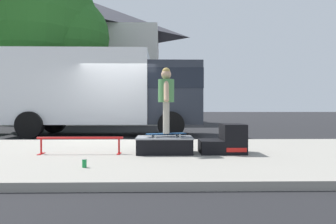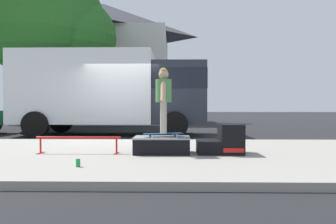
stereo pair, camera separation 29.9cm
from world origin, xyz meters
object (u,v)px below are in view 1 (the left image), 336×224
(skater_kid, at_px, (166,95))
(box_truck, at_px, (107,90))
(kicker_ramp, at_px, (226,141))
(grind_rail, at_px, (80,141))
(skateboard, at_px, (166,134))
(street_tree_main, at_px, (44,25))
(skate_box, at_px, (165,144))
(soda_can, at_px, (84,163))

(skater_kid, distance_m, box_truck, 5.77)
(kicker_ramp, height_order, grind_rail, kicker_ramp)
(skateboard, xyz_separation_m, street_tree_main, (-5.78, 8.88, 4.54))
(skate_box, relative_size, street_tree_main, 0.13)
(street_tree_main, bearing_deg, soda_can, -66.25)
(soda_can, bearing_deg, skate_box, 49.28)
(skater_kid, bearing_deg, soda_can, -131.45)
(grind_rail, height_order, skateboard, skateboard)
(skater_kid, bearing_deg, street_tree_main, 123.05)
(soda_can, bearing_deg, street_tree_main, 113.75)
(street_tree_main, bearing_deg, skate_box, -57.10)
(grind_rail, bearing_deg, soda_can, -72.72)
(skateboard, distance_m, street_tree_main, 11.53)
(skater_kid, relative_size, street_tree_main, 0.16)
(skateboard, xyz_separation_m, soda_can, (-1.25, -1.41, -0.32))
(kicker_ramp, xyz_separation_m, street_tree_main, (-6.96, 8.89, 4.68))
(kicker_ramp, relative_size, box_truck, 0.13)
(kicker_ramp, xyz_separation_m, soda_can, (-2.43, -1.41, -0.18))
(skateboard, height_order, soda_can, skateboard)
(grind_rail, relative_size, soda_can, 13.18)
(soda_can, bearing_deg, skateboard, 48.55)
(kicker_ramp, bearing_deg, grind_rail, -178.75)
(skateboard, bearing_deg, skater_kid, -75.96)
(street_tree_main, bearing_deg, skateboard, -56.95)
(skateboard, bearing_deg, kicker_ramp, -0.05)
(skateboard, height_order, skater_kid, skater_kid)
(kicker_ramp, relative_size, skateboard, 1.09)
(street_tree_main, bearing_deg, skater_kid, -56.95)
(kicker_ramp, distance_m, skateboard, 1.19)
(skate_box, distance_m, skateboard, 0.21)
(kicker_ramp, distance_m, street_tree_main, 12.22)
(grind_rail, height_order, street_tree_main, street_tree_main)
(skate_box, distance_m, grind_rail, 1.64)
(box_truck, xyz_separation_m, street_tree_main, (-3.68, 3.52, 3.34))
(box_truck, height_order, street_tree_main, street_tree_main)
(skater_kid, height_order, box_truck, box_truck)
(grind_rail, relative_size, street_tree_main, 0.20)
(grind_rail, xyz_separation_m, skater_kid, (1.67, 0.06, 0.90))
(skater_kid, xyz_separation_m, street_tree_main, (-5.78, 8.88, 3.77))
(kicker_ramp, xyz_separation_m, skateboard, (-1.18, 0.00, 0.14))
(kicker_ramp, height_order, box_truck, box_truck)
(street_tree_main, bearing_deg, kicker_ramp, -51.91)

